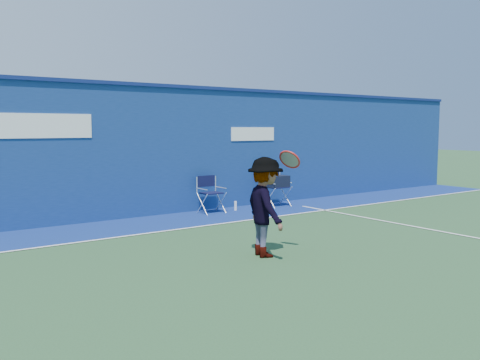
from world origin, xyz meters
TOP-DOWN VIEW (x-y plane):
  - ground at (0.00, 0.00)m, footprint 80.00×80.00m
  - stadium_wall at (-0.00, 5.20)m, footprint 24.00×0.50m
  - out_of_bounds_strip at (0.00, 4.10)m, footprint 24.00×1.80m
  - court_lines at (0.00, 0.60)m, footprint 24.00×12.00m
  - directors_chair_left at (2.01, 4.56)m, footprint 0.54×0.48m
  - directors_chair_right at (3.98, 4.43)m, footprint 0.56×0.50m
  - water_bottle at (2.68, 4.48)m, footprint 0.07×0.07m
  - tennis_player at (0.48, 0.52)m, footprint 0.99×1.15m

SIDE VIEW (x-z plane):
  - ground at x=0.00m, z-range 0.00..0.00m
  - out_of_bounds_strip at x=0.00m, z-range 0.00..0.01m
  - court_lines at x=0.00m, z-range 0.01..0.01m
  - water_bottle at x=2.68m, z-range 0.00..0.24m
  - directors_chair_left at x=2.01m, z-range -0.17..0.73m
  - directors_chair_right at x=3.98m, z-range -0.08..0.86m
  - tennis_player at x=0.48m, z-range -0.05..1.66m
  - stadium_wall at x=0.00m, z-range 0.01..3.09m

